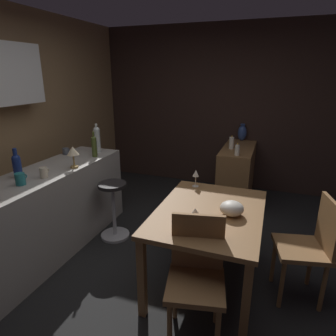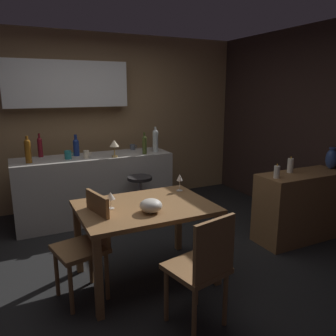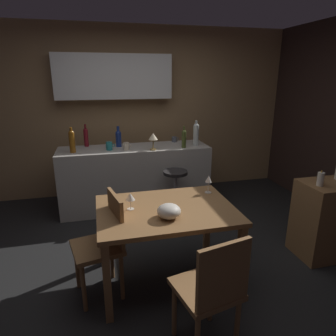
{
  "view_description": "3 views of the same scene",
  "coord_description": "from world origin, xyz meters",
  "px_view_note": "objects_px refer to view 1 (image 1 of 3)",
  "views": [
    {
      "loc": [
        -2.3,
        -0.79,
        1.87
      ],
      "look_at": [
        0.35,
        0.18,
        0.94
      ],
      "focal_mm": 31.17,
      "sensor_mm": 36.0,
      "label": 1
    },
    {
      "loc": [
        -1.13,
        -3.05,
        1.78
      ],
      "look_at": [
        0.46,
        0.22,
        0.92
      ],
      "focal_mm": 35.62,
      "sensor_mm": 36.0,
      "label": 2
    },
    {
      "loc": [
        -0.6,
        -2.69,
        1.86
      ],
      "look_at": [
        0.12,
        0.27,
        0.91
      ],
      "focal_mm": 31.75,
      "sensor_mm": 36.0,
      "label": 3
    }
  ],
  "objects_px": {
    "chair_by_doorway": "(310,245)",
    "fruit_bowl": "(232,208)",
    "wine_bottle_olive": "(94,145)",
    "counter_lamp": "(73,152)",
    "chair_near_window": "(196,274)",
    "wine_glass_right": "(196,174)",
    "cup_slate": "(66,151)",
    "wine_bottle_cobalt": "(17,165)",
    "cup_teal": "(20,179)",
    "bar_stool": "(114,209)",
    "wine_bottle_clear": "(97,138)",
    "pillar_candle_short": "(237,150)",
    "pillar_candle_tall": "(232,143)",
    "dining_table": "(209,220)",
    "vase_ceramic_blue": "(242,133)",
    "cup_cream": "(44,172)",
    "sideboard_cabinet": "(237,174)"
  },
  "relations": [
    {
      "from": "chair_near_window",
      "to": "wine_bottle_olive",
      "type": "distance_m",
      "value": 2.04
    },
    {
      "from": "wine_bottle_cobalt",
      "to": "pillar_candle_tall",
      "type": "distance_m",
      "value": 2.75
    },
    {
      "from": "wine_glass_right",
      "to": "pillar_candle_tall",
      "type": "relative_size",
      "value": 0.93
    },
    {
      "from": "chair_near_window",
      "to": "chair_by_doorway",
      "type": "bearing_deg",
      "value": -49.84
    },
    {
      "from": "sideboard_cabinet",
      "to": "cup_teal",
      "type": "bearing_deg",
      "value": 145.62
    },
    {
      "from": "vase_ceramic_blue",
      "to": "cup_teal",
      "type": "bearing_deg",
      "value": 150.5
    },
    {
      "from": "chair_by_doorway",
      "to": "wine_bottle_olive",
      "type": "height_order",
      "value": "wine_bottle_olive"
    },
    {
      "from": "pillar_candle_tall",
      "to": "counter_lamp",
      "type": "bearing_deg",
      "value": 140.53
    },
    {
      "from": "cup_slate",
      "to": "cup_teal",
      "type": "relative_size",
      "value": 0.92
    },
    {
      "from": "wine_bottle_olive",
      "to": "chair_near_window",
      "type": "bearing_deg",
      "value": -126.65
    },
    {
      "from": "pillar_candle_tall",
      "to": "chair_by_doorway",
      "type": "bearing_deg",
      "value": -152.35
    },
    {
      "from": "vase_ceramic_blue",
      "to": "chair_near_window",
      "type": "bearing_deg",
      "value": -178.9
    },
    {
      "from": "wine_glass_right",
      "to": "counter_lamp",
      "type": "bearing_deg",
      "value": 104.24
    },
    {
      "from": "cup_teal",
      "to": "counter_lamp",
      "type": "distance_m",
      "value": 0.61
    },
    {
      "from": "wine_glass_right",
      "to": "wine_bottle_clear",
      "type": "height_order",
      "value": "wine_bottle_clear"
    },
    {
      "from": "cup_slate",
      "to": "vase_ceramic_blue",
      "type": "relative_size",
      "value": 0.42
    },
    {
      "from": "cup_slate",
      "to": "pillar_candle_tall",
      "type": "relative_size",
      "value": 0.57
    },
    {
      "from": "wine_bottle_clear",
      "to": "counter_lamp",
      "type": "height_order",
      "value": "wine_bottle_clear"
    },
    {
      "from": "chair_by_doorway",
      "to": "fruit_bowl",
      "type": "height_order",
      "value": "chair_by_doorway"
    },
    {
      "from": "wine_glass_right",
      "to": "wine_bottle_olive",
      "type": "xyz_separation_m",
      "value": [
        0.13,
        1.29,
        0.16
      ]
    },
    {
      "from": "pillar_candle_tall",
      "to": "pillar_candle_short",
      "type": "xyz_separation_m",
      "value": [
        -0.32,
        -0.12,
        -0.02
      ]
    },
    {
      "from": "wine_bottle_cobalt",
      "to": "wine_bottle_olive",
      "type": "xyz_separation_m",
      "value": [
        0.88,
        -0.28,
        0.01
      ]
    },
    {
      "from": "cup_teal",
      "to": "counter_lamp",
      "type": "bearing_deg",
      "value": -14.05
    },
    {
      "from": "dining_table",
      "to": "fruit_bowl",
      "type": "height_order",
      "value": "fruit_bowl"
    },
    {
      "from": "cup_teal",
      "to": "pillar_candle_short",
      "type": "bearing_deg",
      "value": -40.48
    },
    {
      "from": "wine_bottle_olive",
      "to": "pillar_candle_tall",
      "type": "distance_m",
      "value": 1.92
    },
    {
      "from": "cup_slate",
      "to": "chair_near_window",
      "type": "bearing_deg",
      "value": -120.05
    },
    {
      "from": "bar_stool",
      "to": "wine_bottle_clear",
      "type": "distance_m",
      "value": 0.93
    },
    {
      "from": "vase_ceramic_blue",
      "to": "wine_bottle_olive",
      "type": "bearing_deg",
      "value": 140.66
    },
    {
      "from": "wine_glass_right",
      "to": "cup_cream",
      "type": "bearing_deg",
      "value": 116.77
    },
    {
      "from": "pillar_candle_tall",
      "to": "pillar_candle_short",
      "type": "height_order",
      "value": "pillar_candle_tall"
    },
    {
      "from": "dining_table",
      "to": "pillar_candle_short",
      "type": "relative_size",
      "value": 7.41
    },
    {
      "from": "wine_bottle_olive",
      "to": "cup_teal",
      "type": "distance_m",
      "value": 1.03
    },
    {
      "from": "cup_slate",
      "to": "chair_by_doorway",
      "type": "bearing_deg",
      "value": -99.75
    },
    {
      "from": "bar_stool",
      "to": "pillar_candle_tall",
      "type": "relative_size",
      "value": 3.48
    },
    {
      "from": "dining_table",
      "to": "cup_teal",
      "type": "bearing_deg",
      "value": 103.56
    },
    {
      "from": "dining_table",
      "to": "wine_bottle_cobalt",
      "type": "height_order",
      "value": "wine_bottle_cobalt"
    },
    {
      "from": "pillar_candle_short",
      "to": "vase_ceramic_blue",
      "type": "xyz_separation_m",
      "value": [
        0.92,
        0.04,
        0.06
      ]
    },
    {
      "from": "bar_stool",
      "to": "counter_lamp",
      "type": "relative_size",
      "value": 2.92
    },
    {
      "from": "cup_cream",
      "to": "wine_bottle_clear",
      "type": "bearing_deg",
      "value": 2.79
    },
    {
      "from": "wine_bottle_olive",
      "to": "counter_lamp",
      "type": "height_order",
      "value": "wine_bottle_olive"
    },
    {
      "from": "chair_near_window",
      "to": "wine_glass_right",
      "type": "xyz_separation_m",
      "value": [
        1.05,
        0.29,
        0.37
      ]
    },
    {
      "from": "wine_bottle_olive",
      "to": "cup_slate",
      "type": "distance_m",
      "value": 0.41
    },
    {
      "from": "chair_by_doorway",
      "to": "fruit_bowl",
      "type": "distance_m",
      "value": 0.71
    },
    {
      "from": "chair_near_window",
      "to": "chair_by_doorway",
      "type": "height_order",
      "value": "chair_by_doorway"
    },
    {
      "from": "wine_glass_right",
      "to": "fruit_bowl",
      "type": "height_order",
      "value": "wine_glass_right"
    },
    {
      "from": "counter_lamp",
      "to": "pillar_candle_tall",
      "type": "height_order",
      "value": "counter_lamp"
    },
    {
      "from": "chair_by_doorway",
      "to": "wine_bottle_clear",
      "type": "xyz_separation_m",
      "value": [
        0.71,
        2.47,
        0.56
      ]
    },
    {
      "from": "cup_slate",
      "to": "cup_teal",
      "type": "xyz_separation_m",
      "value": [
        -0.99,
        -0.29,
        0.02
      ]
    },
    {
      "from": "dining_table",
      "to": "chair_near_window",
      "type": "bearing_deg",
      "value": -176.29
    }
  ]
}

